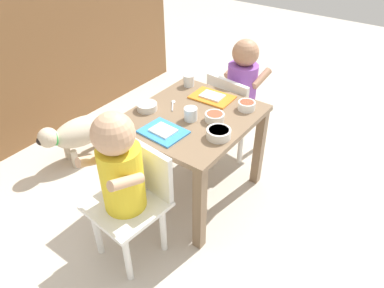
# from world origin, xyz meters

# --- Properties ---
(ground_plane) EXTENTS (7.00, 7.00, 0.00)m
(ground_plane) POSITION_xyz_m (0.00, 0.00, 0.00)
(ground_plane) COLOR beige
(kitchen_cabinet_back) EXTENTS (2.17, 0.36, 0.98)m
(kitchen_cabinet_back) POSITION_xyz_m (0.00, 1.24, 0.49)
(kitchen_cabinet_back) COLOR brown
(kitchen_cabinet_back) RESTS_ON ground
(dining_table) EXTENTS (0.60, 0.53, 0.47)m
(dining_table) POSITION_xyz_m (0.00, 0.00, 0.39)
(dining_table) COLOR #7A6047
(dining_table) RESTS_ON ground
(seated_child_left) EXTENTS (0.31, 0.31, 0.72)m
(seated_child_left) POSITION_xyz_m (-0.46, -0.01, 0.45)
(seated_child_left) COLOR white
(seated_child_left) RESTS_ON ground
(seated_child_right) EXTENTS (0.31, 0.31, 0.69)m
(seated_child_right) POSITION_xyz_m (0.46, 0.00, 0.43)
(seated_child_right) COLOR white
(seated_child_right) RESTS_ON ground
(dog) EXTENTS (0.43, 0.25, 0.28)m
(dog) POSITION_xyz_m (-0.16, 0.70, 0.18)
(dog) COLOR beige
(dog) RESTS_ON ground
(food_tray_left) EXTENTS (0.16, 0.19, 0.02)m
(food_tray_left) POSITION_xyz_m (-0.19, 0.01, 0.48)
(food_tray_left) COLOR #388CD8
(food_tray_left) RESTS_ON dining_table
(food_tray_right) EXTENTS (0.15, 0.21, 0.02)m
(food_tray_right) POSITION_xyz_m (0.19, 0.01, 0.48)
(food_tray_right) COLOR orange
(food_tray_right) RESTS_ON dining_table
(water_cup_left) EXTENTS (0.06, 0.06, 0.06)m
(water_cup_left) POSITION_xyz_m (-0.03, -0.02, 0.50)
(water_cup_left) COLOR white
(water_cup_left) RESTS_ON dining_table
(water_cup_right) EXTENTS (0.06, 0.06, 0.06)m
(water_cup_right) POSITION_xyz_m (0.23, 0.19, 0.50)
(water_cup_right) COLOR white
(water_cup_right) RESTS_ON dining_table
(cereal_bowl_right_side) EXTENTS (0.10, 0.10, 0.03)m
(cereal_bowl_right_side) POSITION_xyz_m (-0.09, 0.20, 0.49)
(cereal_bowl_right_side) COLOR silver
(cereal_bowl_right_side) RESTS_ON dining_table
(cereal_bowl_left_side) EXTENTS (0.10, 0.10, 0.04)m
(cereal_bowl_left_side) POSITION_xyz_m (-0.08, -0.20, 0.50)
(cereal_bowl_left_side) COLOR silver
(cereal_bowl_left_side) RESTS_ON dining_table
(veggie_bowl_near) EXTENTS (0.08, 0.08, 0.04)m
(veggie_bowl_near) POSITION_xyz_m (0.19, -0.18, 0.50)
(veggie_bowl_near) COLOR white
(veggie_bowl_near) RESTS_ON dining_table
(veggie_bowl_far) EXTENTS (0.09, 0.09, 0.04)m
(veggie_bowl_far) POSITION_xyz_m (0.02, -0.11, 0.49)
(veggie_bowl_far) COLOR silver
(veggie_bowl_far) RESTS_ON dining_table
(spoon_by_left_tray) EXTENTS (0.09, 0.07, 0.01)m
(spoon_by_left_tray) POSITION_xyz_m (0.02, 0.13, 0.48)
(spoon_by_left_tray) COLOR silver
(spoon_by_left_tray) RESTS_ON dining_table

